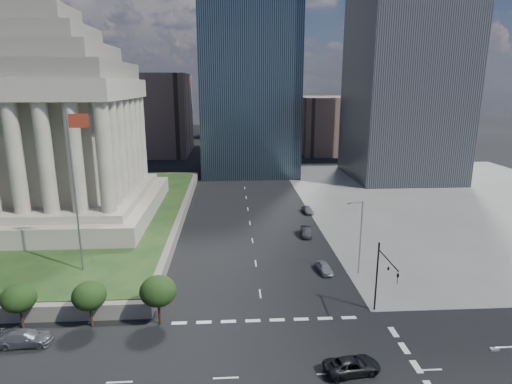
{
  "coord_description": "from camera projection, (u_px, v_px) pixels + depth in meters",
  "views": [
    {
      "loc": [
        -3.31,
        -26.74,
        24.53
      ],
      "look_at": [
        -0.41,
        21.64,
        12.24
      ],
      "focal_mm": 30.0,
      "sensor_mm": 36.0,
      "label": 1
    }
  ],
  "objects": [
    {
      "name": "pickup_truck",
      "position": [
        352.0,
        365.0,
        37.26
      ],
      "size": [
        5.32,
        3.1,
        1.39
      ],
      "primitive_type": "imported",
      "rotation": [
        0.0,
        0.0,
        1.74
      ],
      "color": "black",
      "rests_on": "ground"
    },
    {
      "name": "midrise_glass",
      "position": [
        249.0,
        63.0,
        116.76
      ],
      "size": [
        26.0,
        26.0,
        60.0
      ],
      "primitive_type": "cube",
      "color": "black",
      "rests_on": "ground"
    },
    {
      "name": "parked_sedan_near",
      "position": [
        324.0,
        268.0,
        57.13
      ],
      "size": [
        4.05,
        1.99,
        1.33
      ],
      "primitive_type": "imported",
      "rotation": [
        0.0,
        0.0,
        0.11
      ],
      "color": "gray",
      "rests_on": "ground"
    },
    {
      "name": "plaza_terrace",
      "position": [
        2.0,
        218.0,
        77.64
      ],
      "size": [
        66.0,
        70.0,
        1.8
      ],
      "primitive_type": "cube",
      "color": "#655E56",
      "rests_on": "ground"
    },
    {
      "name": "parked_sedan_far",
      "position": [
        307.0,
        210.0,
        83.31
      ],
      "size": [
        4.28,
        2.13,
        1.4
      ],
      "primitive_type": "imported",
      "rotation": [
        0.0,
        0.0,
        0.12
      ],
      "color": "#585A60",
      "rests_on": "ground"
    },
    {
      "name": "flagpole",
      "position": [
        75.0,
        183.0,
        50.83
      ],
      "size": [
        2.52,
        0.24,
        20.0
      ],
      "color": "slate",
      "rests_on": "plaza_lawn"
    },
    {
      "name": "street_lamp_north",
      "position": [
        360.0,
        233.0,
        55.67
      ],
      "size": [
        2.13,
        0.22,
        10.0
      ],
      "color": "slate",
      "rests_on": "ground"
    },
    {
      "name": "parked_sedan_mid",
      "position": [
        306.0,
        232.0,
        70.9
      ],
      "size": [
        1.89,
        4.53,
        1.46
      ],
      "primitive_type": "imported",
      "rotation": [
        0.0,
        0.0,
        -0.08
      ],
      "color": "black",
      "rests_on": "ground"
    },
    {
      "name": "plaza_lawn",
      "position": [
        1.0,
        213.0,
        77.41
      ],
      "size": [
        64.0,
        68.0,
        0.1
      ],
      "primitive_type": "cube",
      "color": "#193616",
      "rests_on": "plaza_terrace"
    },
    {
      "name": "traffic_signal_ne",
      "position": [
        383.0,
        273.0,
        44.78
      ],
      "size": [
        0.3,
        5.74,
        8.0
      ],
      "color": "black",
      "rests_on": "ground"
    },
    {
      "name": "sidewalk_ne",
      "position": [
        458.0,
        200.0,
        92.82
      ],
      "size": [
        68.0,
        90.0,
        0.03
      ],
      "primitive_type": "cube",
      "color": "slate",
      "rests_on": "ground"
    },
    {
      "name": "suv_grey",
      "position": [
        25.0,
        338.0,
        41.2
      ],
      "size": [
        5.21,
        2.25,
        1.49
      ],
      "primitive_type": "imported",
      "rotation": [
        0.0,
        0.0,
        1.6
      ],
      "color": "#54565B",
      "rests_on": "ground"
    },
    {
      "name": "war_memorial",
      "position": [
        46.0,
        103.0,
        71.31
      ],
      "size": [
        34.0,
        34.0,
        39.0
      ],
      "primitive_type": null,
      "color": "gray",
      "rests_on": "plaza_lawn"
    },
    {
      "name": "building_filler_ne",
      "position": [
        326.0,
        124.0,
        157.28
      ],
      "size": [
        20.0,
        30.0,
        20.0
      ],
      "primitive_type": "cube",
      "color": "brown",
      "rests_on": "ground"
    },
    {
      "name": "ground",
      "position": [
        242.0,
        168.0,
        128.86
      ],
      "size": [
        500.0,
        500.0,
        0.0
      ],
      "primitive_type": "plane",
      "color": "black",
      "rests_on": "ground"
    },
    {
      "name": "building_filler_nw",
      "position": [
        155.0,
        114.0,
        152.7
      ],
      "size": [
        24.0,
        30.0,
        28.0
      ],
      "primitive_type": "cube",
      "color": "brown",
      "rests_on": "ground"
    }
  ]
}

